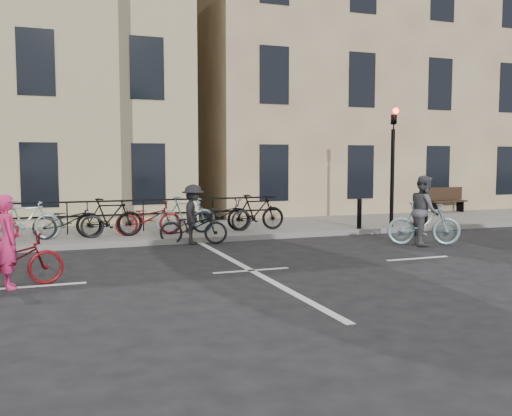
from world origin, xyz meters
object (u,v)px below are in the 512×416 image
object	(u,v)px
cyclist_pink	(9,256)
cyclist_grey	(424,217)
cyclist_dark	(193,221)
traffic_light	(393,152)
bench	(447,199)

from	to	relation	value
cyclist_pink	cyclist_grey	bearing A→B (deg)	-92.09
cyclist_grey	cyclist_dark	size ratio (longest dim) A/B	1.03
cyclist_pink	traffic_light	bearing A→B (deg)	-79.38
cyclist_grey	cyclist_dark	world-z (taller)	cyclist_grey
bench	cyclist_dark	world-z (taller)	cyclist_dark
bench	cyclist_grey	size ratio (longest dim) A/B	0.83
bench	cyclist_grey	xyz separation A→B (m)	(-5.61, -6.09, 0.06)
traffic_light	bench	bearing A→B (deg)	35.25
traffic_light	cyclist_grey	distance (m)	3.30
traffic_light	cyclist_grey	world-z (taller)	traffic_light
cyclist_dark	bench	bearing A→B (deg)	-53.54
bench	cyclist_grey	distance (m)	8.28
bench	cyclist_pink	bearing A→B (deg)	-153.57
cyclist_dark	cyclist_grey	bearing A→B (deg)	-94.39
traffic_light	cyclist_pink	size ratio (longest dim) A/B	2.02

